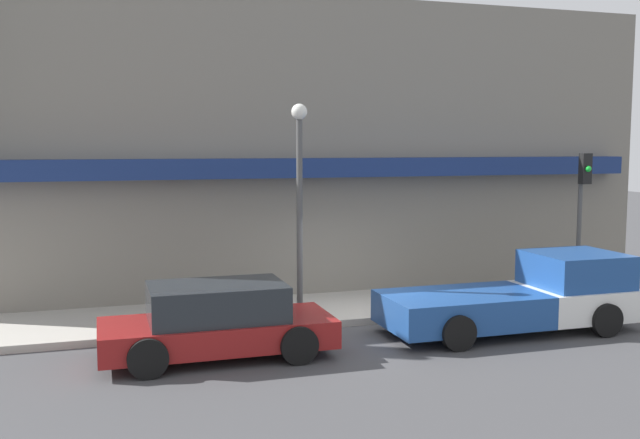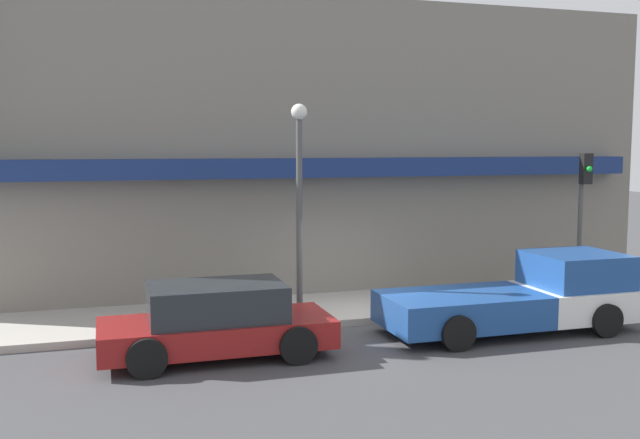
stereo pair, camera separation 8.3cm
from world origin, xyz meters
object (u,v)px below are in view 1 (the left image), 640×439
(pickup_truck, at_px, (525,297))
(street_lamp, at_px, (299,184))
(fire_hydrant, at_px, (166,312))
(parked_car, at_px, (217,321))
(traffic_light, at_px, (582,198))

(pickup_truck, bearing_deg, street_lamp, 160.36)
(pickup_truck, bearing_deg, fire_hydrant, 166.74)
(parked_car, height_order, fire_hydrant, parked_car)
(street_lamp, bearing_deg, parked_car, -140.60)
(parked_car, xyz_separation_m, traffic_light, (9.99, 2.10, 2.04))
(pickup_truck, xyz_separation_m, traffic_light, (3.05, 2.10, 2.00))
(fire_hydrant, bearing_deg, traffic_light, 0.68)
(fire_hydrant, height_order, street_lamp, street_lamp)
(parked_car, height_order, street_lamp, street_lamp)
(parked_car, xyz_separation_m, fire_hydrant, (-0.80, 1.97, -0.20))
(pickup_truck, height_order, street_lamp, street_lamp)
(pickup_truck, bearing_deg, parked_car, -178.96)
(pickup_truck, distance_m, parked_car, 6.94)
(street_lamp, bearing_deg, pickup_truck, -20.68)
(pickup_truck, xyz_separation_m, fire_hydrant, (-7.75, 1.97, -0.24))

